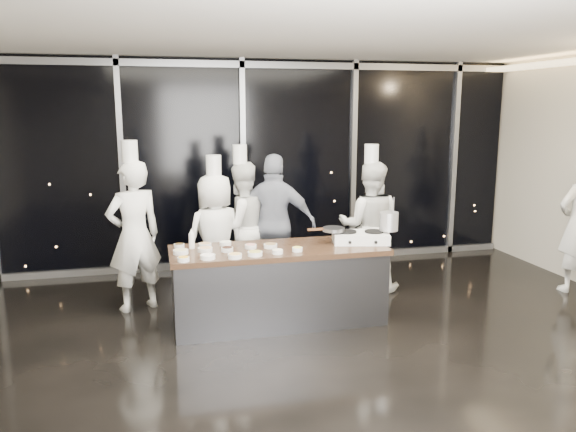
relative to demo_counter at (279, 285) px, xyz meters
name	(u,v)px	position (x,y,z in m)	size (l,w,h in m)	color
ground	(298,354)	(0.00, -0.90, -0.45)	(9.00, 9.00, 0.00)	black
room_shell	(317,132)	(0.18, -0.90, 1.79)	(9.02, 7.02, 3.21)	beige
window_wall	(243,165)	(0.00, 2.53, 1.14)	(8.90, 0.11, 3.20)	black
demo_counter	(279,285)	(0.00, 0.00, 0.00)	(2.46, 0.86, 0.90)	#37373C
stove	(360,237)	(1.00, 0.02, 0.51)	(0.72, 0.53, 0.14)	silver
frying_pan	(333,229)	(0.67, 0.08, 0.61)	(0.47, 0.31, 0.04)	gray
stock_pot	(389,221)	(1.33, -0.04, 0.70)	(0.22, 0.22, 0.22)	silver
prep_bowls	(227,250)	(-0.61, -0.08, 0.47)	(1.41, 0.72, 0.05)	silver
squeeze_bottle	(192,239)	(-0.97, 0.19, 0.56)	(0.06, 0.06, 0.23)	white
chef_far_left	(134,235)	(-1.62, 0.85, 0.50)	(0.80, 0.68, 2.09)	silver
chef_left	(215,236)	(-0.61, 0.99, 0.39)	(0.95, 0.78, 1.89)	silver
chef_center	(241,226)	(-0.23, 1.31, 0.44)	(1.04, 0.93, 1.99)	silver
guest	(275,223)	(0.21, 1.16, 0.48)	(1.19, 0.83, 1.87)	#15213A
chef_right	(369,225)	(1.48, 0.94, 0.44)	(1.05, 0.95, 1.99)	silver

